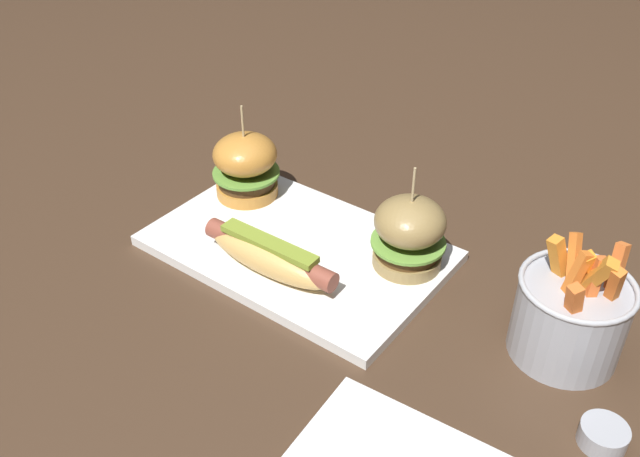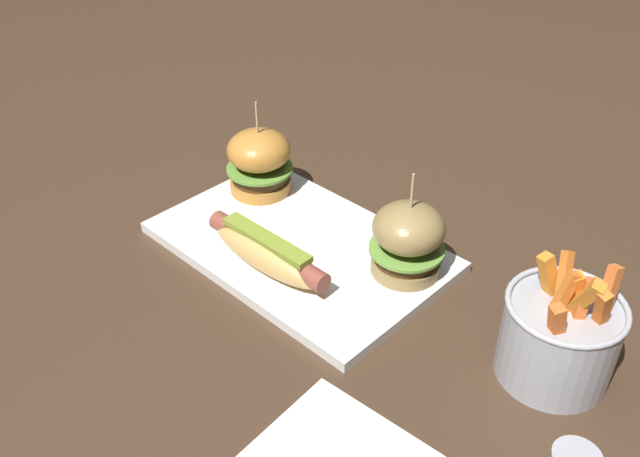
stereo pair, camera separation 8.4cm
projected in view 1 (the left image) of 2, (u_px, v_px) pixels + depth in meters
ground_plane at (297, 252)px, 0.89m from camera, size 3.00×3.00×0.00m
platter_main at (297, 248)px, 0.89m from camera, size 0.37×0.23×0.01m
hot_dog at (269, 255)px, 0.82m from camera, size 0.19×0.05×0.04m
slider_left at (246, 165)px, 0.95m from camera, size 0.09×0.09×0.14m
slider_right at (409, 233)px, 0.82m from camera, size 0.09×0.09×0.14m
fries_bucket at (570, 315)px, 0.72m from camera, size 0.12×0.12×0.14m
sauce_ramekin at (603, 435)px, 0.64m from camera, size 0.05×0.05×0.02m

